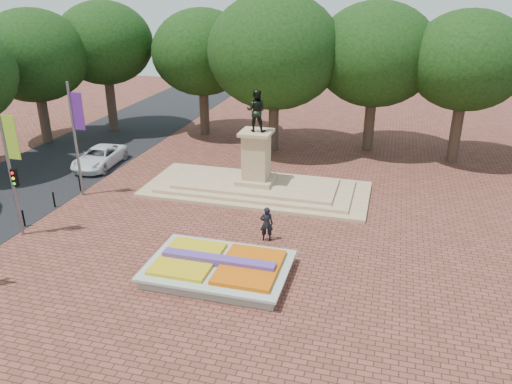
{
  "coord_description": "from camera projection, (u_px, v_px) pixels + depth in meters",
  "views": [
    {
      "loc": [
        7.74,
        -20.13,
        12.1
      ],
      "look_at": [
        1.44,
        2.72,
        2.2
      ],
      "focal_mm": 35.0,
      "sensor_mm": 36.0,
      "label": 1
    }
  ],
  "objects": [
    {
      "name": "bollard_row",
      "position": [
        6.0,
        228.0,
        25.56
      ],
      "size": [
        0.12,
        13.12,
        0.98
      ],
      "color": "black",
      "rests_on": "ground"
    },
    {
      "name": "pedestrian",
      "position": [
        267.0,
        224.0,
        25.15
      ],
      "size": [
        0.76,
        0.59,
        1.85
      ],
      "primitive_type": "imported",
      "rotation": [
        0.0,
        0.0,
        3.38
      ],
      "color": "black",
      "rests_on": "ground"
    },
    {
      "name": "monument",
      "position": [
        256.0,
        178.0,
        31.25
      ],
      "size": [
        14.0,
        6.0,
        6.4
      ],
      "color": "tan",
      "rests_on": "ground"
    },
    {
      "name": "banner_poles",
      "position": [
        7.0,
        167.0,
        24.29
      ],
      "size": [
        0.88,
        11.17,
        7.0
      ],
      "color": "slate",
      "rests_on": "ground"
    },
    {
      "name": "flower_bed",
      "position": [
        219.0,
        268.0,
        22.3
      ],
      "size": [
        6.3,
        4.3,
        0.91
      ],
      "color": "gray",
      "rests_on": "ground"
    },
    {
      "name": "tree_row_back",
      "position": [
        322.0,
        62.0,
        37.34
      ],
      "size": [
        44.8,
        8.8,
        10.43
      ],
      "color": "#3A281F",
      "rests_on": "ground"
    },
    {
      "name": "van",
      "position": [
        99.0,
        157.0,
        35.52
      ],
      "size": [
        2.65,
        5.18,
        1.4
      ],
      "primitive_type": "imported",
      "rotation": [
        0.0,
        0.0,
        0.07
      ],
      "color": "silver",
      "rests_on": "ground"
    },
    {
      "name": "ground",
      "position": [
        213.0,
        251.0,
        24.47
      ],
      "size": [
        90.0,
        90.0,
        0.0
      ],
      "primitive_type": "plane",
      "color": "brown",
      "rests_on": "ground"
    },
    {
      "name": "asphalt_street",
      "position": [
        23.0,
        184.0,
        32.6
      ],
      "size": [
        9.0,
        90.0,
        0.02
      ],
      "primitive_type": "cube",
      "color": "black",
      "rests_on": "ground"
    }
  ]
}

